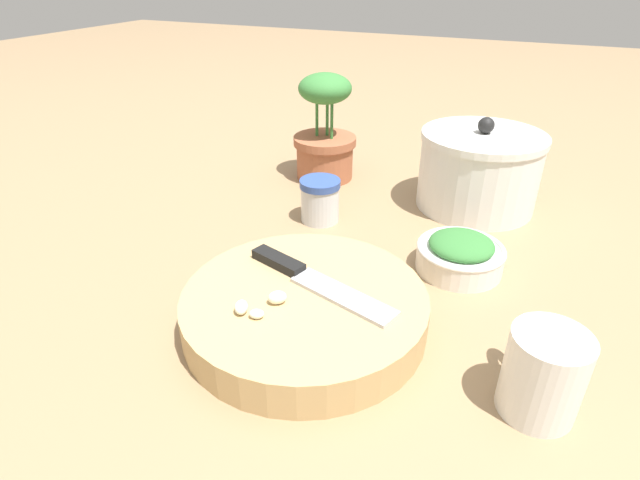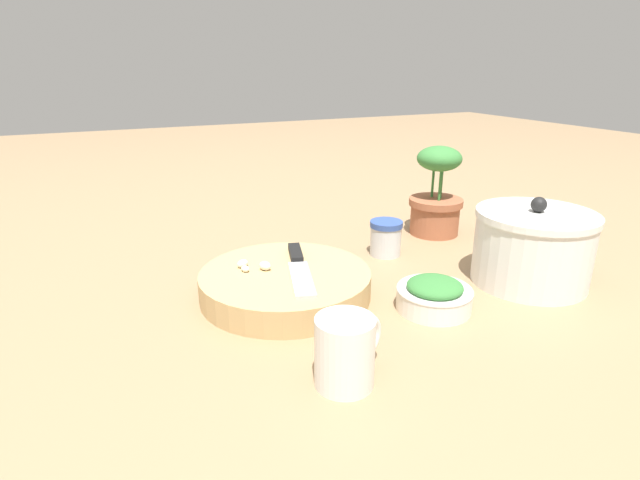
{
  "view_description": "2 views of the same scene",
  "coord_description": "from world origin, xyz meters",
  "px_view_note": "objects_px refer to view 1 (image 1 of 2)",
  "views": [
    {
      "loc": [
        0.28,
        -0.55,
        0.4
      ],
      "look_at": [
        0.04,
        -0.01,
        0.07
      ],
      "focal_mm": 28.0,
      "sensor_mm": 36.0,
      "label": 1
    },
    {
      "loc": [
        0.81,
        -0.39,
        0.39
      ],
      "look_at": [
        0.01,
        -0.02,
        0.07
      ],
      "focal_mm": 28.0,
      "sensor_mm": 36.0,
      "label": 2
    }
  ],
  "objects_px": {
    "chef_knife": "(309,278)",
    "herb_bowl": "(460,254)",
    "coffee_mug": "(542,372)",
    "cutting_board": "(305,309)",
    "garlic_cloves": "(260,304)",
    "potted_herb": "(325,135)",
    "spice_jar": "(320,200)",
    "stock_pot": "(479,170)"
  },
  "relations": [
    {
      "from": "cutting_board",
      "to": "potted_herb",
      "type": "relative_size",
      "value": 1.42
    },
    {
      "from": "chef_knife",
      "to": "potted_herb",
      "type": "xyz_separation_m",
      "value": [
        -0.16,
        0.42,
        0.04
      ]
    },
    {
      "from": "chef_knife",
      "to": "stock_pot",
      "type": "distance_m",
      "value": 0.43
    },
    {
      "from": "garlic_cloves",
      "to": "coffee_mug",
      "type": "xyz_separation_m",
      "value": [
        0.3,
        0.03,
        -0.01
      ]
    },
    {
      "from": "coffee_mug",
      "to": "stock_pot",
      "type": "xyz_separation_m",
      "value": [
        -0.13,
        0.46,
        0.02
      ]
    },
    {
      "from": "chef_knife",
      "to": "herb_bowl",
      "type": "bearing_deg",
      "value": 155.66
    },
    {
      "from": "herb_bowl",
      "to": "stock_pot",
      "type": "bearing_deg",
      "value": 93.85
    },
    {
      "from": "herb_bowl",
      "to": "coffee_mug",
      "type": "distance_m",
      "value": 0.26
    },
    {
      "from": "chef_knife",
      "to": "potted_herb",
      "type": "distance_m",
      "value": 0.45
    },
    {
      "from": "herb_bowl",
      "to": "coffee_mug",
      "type": "relative_size",
      "value": 1.16
    },
    {
      "from": "coffee_mug",
      "to": "stock_pot",
      "type": "distance_m",
      "value": 0.48
    },
    {
      "from": "garlic_cloves",
      "to": "coffee_mug",
      "type": "height_order",
      "value": "coffee_mug"
    },
    {
      "from": "chef_knife",
      "to": "garlic_cloves",
      "type": "distance_m",
      "value": 0.08
    },
    {
      "from": "stock_pot",
      "to": "herb_bowl",
      "type": "bearing_deg",
      "value": -86.15
    },
    {
      "from": "herb_bowl",
      "to": "chef_knife",
      "type": "bearing_deg",
      "value": -131.16
    },
    {
      "from": "chef_knife",
      "to": "herb_bowl",
      "type": "distance_m",
      "value": 0.24
    },
    {
      "from": "chef_knife",
      "to": "spice_jar",
      "type": "distance_m",
      "value": 0.26
    },
    {
      "from": "cutting_board",
      "to": "garlic_cloves",
      "type": "height_order",
      "value": "garlic_cloves"
    },
    {
      "from": "herb_bowl",
      "to": "coffee_mug",
      "type": "xyz_separation_m",
      "value": [
        0.12,
        -0.23,
        0.02
      ]
    },
    {
      "from": "stock_pot",
      "to": "potted_herb",
      "type": "relative_size",
      "value": 1.02
    },
    {
      "from": "chef_knife",
      "to": "potted_herb",
      "type": "bearing_deg",
      "value": -141.94
    },
    {
      "from": "coffee_mug",
      "to": "garlic_cloves",
      "type": "bearing_deg",
      "value": -175.04
    },
    {
      "from": "chef_knife",
      "to": "herb_bowl",
      "type": "height_order",
      "value": "chef_knife"
    },
    {
      "from": "chef_knife",
      "to": "coffee_mug",
      "type": "distance_m",
      "value": 0.28
    },
    {
      "from": "cutting_board",
      "to": "garlic_cloves",
      "type": "xyz_separation_m",
      "value": [
        -0.03,
        -0.05,
        0.03
      ]
    },
    {
      "from": "chef_knife",
      "to": "stock_pot",
      "type": "bearing_deg",
      "value": 177.74
    },
    {
      "from": "cutting_board",
      "to": "herb_bowl",
      "type": "height_order",
      "value": "herb_bowl"
    },
    {
      "from": "chef_knife",
      "to": "herb_bowl",
      "type": "relative_size",
      "value": 1.73
    },
    {
      "from": "potted_herb",
      "to": "spice_jar",
      "type": "bearing_deg",
      "value": -68.7
    },
    {
      "from": "herb_bowl",
      "to": "spice_jar",
      "type": "relative_size",
      "value": 1.69
    },
    {
      "from": "coffee_mug",
      "to": "chef_knife",
      "type": "bearing_deg",
      "value": 169.99
    },
    {
      "from": "cutting_board",
      "to": "herb_bowl",
      "type": "distance_m",
      "value": 0.26
    },
    {
      "from": "cutting_board",
      "to": "coffee_mug",
      "type": "bearing_deg",
      "value": -4.53
    },
    {
      "from": "chef_knife",
      "to": "garlic_cloves",
      "type": "bearing_deg",
      "value": -3.16
    },
    {
      "from": "stock_pot",
      "to": "potted_herb",
      "type": "distance_m",
      "value": 0.31
    },
    {
      "from": "garlic_cloves",
      "to": "spice_jar",
      "type": "distance_m",
      "value": 0.32
    },
    {
      "from": "stock_pot",
      "to": "cutting_board",
      "type": "bearing_deg",
      "value": -107.22
    },
    {
      "from": "coffee_mug",
      "to": "stock_pot",
      "type": "bearing_deg",
      "value": 106.31
    },
    {
      "from": "cutting_board",
      "to": "chef_knife",
      "type": "height_order",
      "value": "chef_knife"
    },
    {
      "from": "chef_knife",
      "to": "spice_jar",
      "type": "xyz_separation_m",
      "value": [
        -0.09,
        0.24,
        -0.01
      ]
    },
    {
      "from": "chef_knife",
      "to": "garlic_cloves",
      "type": "height_order",
      "value": "garlic_cloves"
    },
    {
      "from": "garlic_cloves",
      "to": "herb_bowl",
      "type": "bearing_deg",
      "value": 54.1
    }
  ]
}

